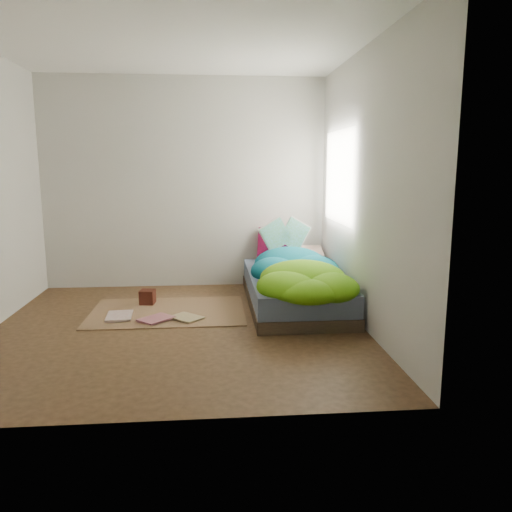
% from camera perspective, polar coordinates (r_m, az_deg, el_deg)
% --- Properties ---
extents(ground, '(3.50, 3.50, 0.00)m').
position_cam_1_polar(ground, '(4.83, -8.80, -8.18)').
color(ground, '#3B2816').
rests_on(ground, ground).
extents(room_walls, '(3.54, 3.54, 2.62)m').
position_cam_1_polar(room_walls, '(4.59, -9.20, 11.47)').
color(room_walls, silver).
rests_on(room_walls, ground).
extents(bed, '(1.00, 2.00, 0.34)m').
position_cam_1_polar(bed, '(5.54, 4.36, -3.88)').
color(bed, '#32241B').
rests_on(bed, ground).
extents(duvet, '(0.96, 1.84, 0.34)m').
position_cam_1_polar(duvet, '(5.25, 4.80, -0.85)').
color(duvet, '#075C72').
rests_on(duvet, bed).
extents(rug, '(1.60, 1.10, 0.01)m').
position_cam_1_polar(rug, '(5.36, -10.04, -6.28)').
color(rug, brown).
rests_on(rug, ground).
extents(pillow_floral, '(0.65, 0.44, 0.14)m').
position_cam_1_polar(pillow_floral, '(6.27, 4.73, 0.04)').
color(pillow_floral, '#EFE1CF').
rests_on(pillow_floral, bed).
extents(pillow_magenta, '(0.43, 0.23, 0.41)m').
position_cam_1_polar(pillow_magenta, '(6.29, 2.12, 1.35)').
color(pillow_magenta, '#49042C').
rests_on(pillow_magenta, bed).
extents(open_book, '(0.52, 0.23, 0.31)m').
position_cam_1_polar(open_book, '(5.79, 3.38, 3.46)').
color(open_book, '#39832A').
rests_on(open_book, duvet).
extents(wooden_box, '(0.17, 0.17, 0.15)m').
position_cam_1_polar(wooden_box, '(5.67, -12.29, -4.59)').
color(wooden_box, '#38190C').
rests_on(wooden_box, rug).
extents(floor_book_a, '(0.28, 0.36, 0.03)m').
position_cam_1_polar(floor_book_a, '(5.26, -16.71, -6.67)').
color(floor_book_a, beige).
rests_on(floor_book_a, rug).
extents(floor_book_b, '(0.39, 0.39, 0.03)m').
position_cam_1_polar(floor_book_b, '(5.15, -12.21, -6.83)').
color(floor_book_b, '#B0656D').
rests_on(floor_book_b, rug).
extents(floor_book_c, '(0.38, 0.38, 0.02)m').
position_cam_1_polar(floor_book_c, '(4.99, -8.89, -7.29)').
color(floor_book_c, tan).
rests_on(floor_book_c, rug).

